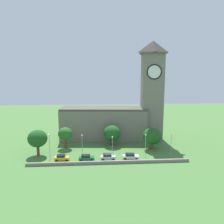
# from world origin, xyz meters

# --- Properties ---
(ground_plane) EXTENTS (200.00, 200.00, 0.00)m
(ground_plane) POSITION_xyz_m (0.00, 15.00, 0.00)
(ground_plane) COLOR #477538
(church) EXTENTS (39.00, 13.06, 36.24)m
(church) POSITION_xyz_m (5.84, 21.73, 10.38)
(church) COLOR slate
(church) RESTS_ON ground
(quay_barrier) EXTENTS (45.60, 0.70, 0.87)m
(quay_barrier) POSITION_xyz_m (0.00, -2.87, 0.44)
(quay_barrier) COLOR gray
(quay_barrier) RESTS_ON ground
(car_yellow) EXTENTS (4.22, 2.17, 1.81)m
(car_yellow) POSITION_xyz_m (-13.48, 0.45, 0.91)
(car_yellow) COLOR gold
(car_yellow) RESTS_ON ground
(car_green) EXTENTS (4.50, 2.26, 1.67)m
(car_green) POSITION_xyz_m (-6.41, 0.17, 0.85)
(car_green) COLOR #1E6B38
(car_green) RESTS_ON ground
(car_silver) EXTENTS (4.32, 2.14, 1.88)m
(car_silver) POSITION_xyz_m (-0.19, 0.06, 0.95)
(car_silver) COLOR silver
(car_silver) RESTS_ON ground
(car_white) EXTENTS (4.96, 2.55, 1.67)m
(car_white) POSITION_xyz_m (6.51, 0.37, 0.85)
(car_white) COLOR silver
(car_white) RESTS_ON ground
(streetlamp_west_end) EXTENTS (0.44, 0.44, 7.87)m
(streetlamp_west_end) POSITION_xyz_m (-17.01, 1.64, 5.17)
(streetlamp_west_end) COLOR #9EA0A5
(streetlamp_west_end) RESTS_ON ground
(streetlamp_west_mid) EXTENTS (0.44, 0.44, 7.09)m
(streetlamp_west_mid) POSITION_xyz_m (-7.66, 2.55, 4.73)
(streetlamp_west_mid) COLOR #9EA0A5
(streetlamp_west_mid) RESTS_ON ground
(streetlamp_central) EXTENTS (0.44, 0.44, 6.18)m
(streetlamp_central) POSITION_xyz_m (1.36, 3.04, 4.20)
(streetlamp_central) COLOR #9EA0A5
(streetlamp_central) RESTS_ON ground
(streetlamp_east_mid) EXTENTS (0.44, 0.44, 6.86)m
(streetlamp_east_mid) POSITION_xyz_m (11.34, 2.37, 4.60)
(streetlamp_east_mid) COLOR #9EA0A5
(streetlamp_east_mid) RESTS_ON ground
(streetlamp_east_end) EXTENTS (0.44, 0.44, 6.49)m
(streetlamp_east_end) POSITION_xyz_m (19.40, 2.87, 4.38)
(streetlamp_east_end) COLOR #9EA0A5
(streetlamp_east_end) RESTS_ON ground
(tree_riverside_west) EXTENTS (5.88, 5.88, 8.02)m
(tree_riverside_west) POSITION_xyz_m (-21.22, 5.29, 5.33)
(tree_riverside_west) COLOR brown
(tree_riverside_west) RESTS_ON ground
(tree_churchyard) EXTENTS (6.14, 6.14, 7.26)m
(tree_churchyard) POSITION_xyz_m (14.88, 8.49, 4.47)
(tree_churchyard) COLOR brown
(tree_churchyard) RESTS_ON ground
(tree_by_tower) EXTENTS (5.82, 5.82, 7.06)m
(tree_by_tower) POSITION_xyz_m (2.04, 13.54, 4.41)
(tree_by_tower) COLOR brown
(tree_by_tower) RESTS_ON ground
(tree_riverside_east) EXTENTS (4.65, 4.65, 7.07)m
(tree_riverside_east) POSITION_xyz_m (-13.79, 11.85, 4.92)
(tree_riverside_east) COLOR brown
(tree_riverside_east) RESTS_ON ground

